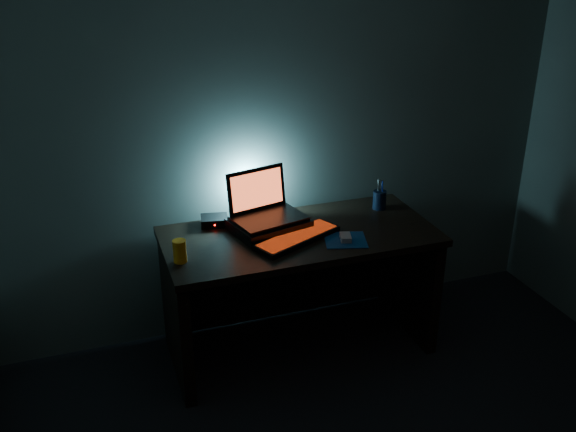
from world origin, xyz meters
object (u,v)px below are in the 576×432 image
object	(u,v)px
pen_cup	(379,200)
router	(214,221)
laptop	(264,207)
juice_glass	(180,251)
keyboard	(297,238)
mouse	(346,237)

from	to	relation	value
pen_cup	router	size ratio (longest dim) A/B	0.66
laptop	juice_glass	size ratio (longest dim) A/B	3.68
juice_glass	router	world-z (taller)	juice_glass
laptop	keyboard	distance (m)	0.28
mouse	laptop	bearing A→B (deg)	154.93
keyboard	pen_cup	distance (m)	0.66
keyboard	router	bearing A→B (deg)	112.95
laptop	keyboard	bearing A→B (deg)	-77.19
mouse	router	bearing A→B (deg)	161.55
laptop	juice_glass	xyz separation A→B (m)	(-0.52, -0.26, -0.06)
juice_glass	laptop	bearing A→B (deg)	26.86
laptop	keyboard	xyz separation A→B (m)	(0.12, -0.23, -0.10)
laptop	mouse	bearing A→B (deg)	-54.96
mouse	pen_cup	size ratio (longest dim) A/B	0.82
keyboard	juice_glass	world-z (taller)	juice_glass
pen_cup	laptop	bearing A→B (deg)	-178.61
laptop	pen_cup	distance (m)	0.73
pen_cup	juice_glass	bearing A→B (deg)	-167.26
mouse	router	distance (m)	0.75
pen_cup	juice_glass	xyz separation A→B (m)	(-1.24, -0.28, 0.00)
router	pen_cup	bearing A→B (deg)	5.08
keyboard	router	xyz separation A→B (m)	(-0.38, 0.34, 0.01)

